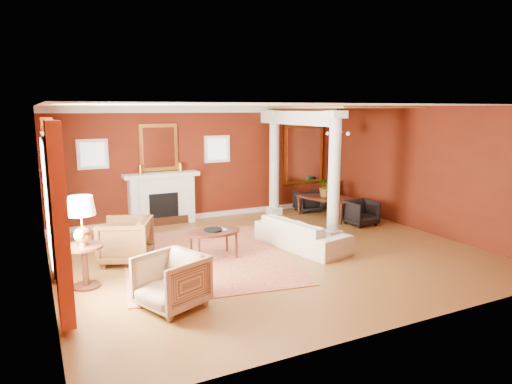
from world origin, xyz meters
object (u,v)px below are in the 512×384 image
coffee_table (213,233)px  dining_table (329,201)px  sofa (301,228)px  armchair_stripe (171,279)px  side_table (82,227)px  armchair_leopard (125,238)px

coffee_table → dining_table: 4.33m
sofa → armchair_stripe: size_ratio=2.42×
coffee_table → sofa: bearing=-5.9°
side_table → dining_table: bearing=19.5°
sofa → armchair_stripe: bearing=104.7°
dining_table → armchair_stripe: bearing=108.6°
sofa → armchair_leopard: bearing=66.5°
sofa → side_table: 4.29m
dining_table → side_table: bearing=93.9°
armchair_leopard → coffee_table: size_ratio=0.86×
sofa → dining_table: (2.09, 1.97, 0.03)m
sofa → armchair_leopard: (-3.42, 0.69, 0.05)m
armchair_stripe → sofa: bearing=93.7°
armchair_leopard → armchair_stripe: bearing=28.4°
side_table → armchair_stripe: bearing=-52.9°
sofa → side_table: side_table is taller
sofa → armchair_stripe: 3.60m
sofa → dining_table: size_ratio=1.33×
sofa → armchair_leopard: 3.49m
armchair_stripe → dining_table: 6.40m
armchair_stripe → side_table: bearing=-166.0°
sofa → dining_table: dining_table is taller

